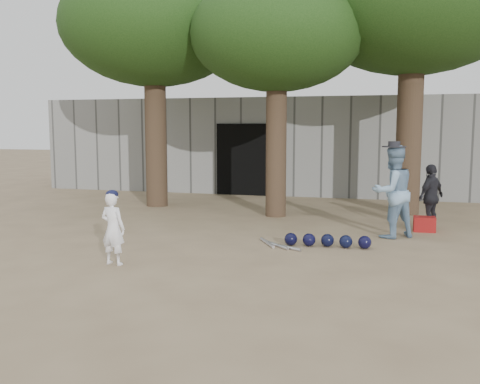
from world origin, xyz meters
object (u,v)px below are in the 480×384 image
(boy_player, at_px, (113,229))
(spectator_blue, at_px, (392,192))
(spectator_dark, at_px, (431,197))
(red_bag, at_px, (424,224))

(boy_player, relative_size, spectator_blue, 0.63)
(spectator_dark, relative_size, red_bag, 3.21)
(spectator_blue, relative_size, spectator_dark, 1.31)
(spectator_dark, bearing_deg, red_bag, 10.15)
(boy_player, height_order, red_bag, boy_player)
(red_bag, bearing_deg, boy_player, -139.95)
(boy_player, distance_m, red_bag, 6.25)
(spectator_blue, bearing_deg, red_bag, -165.43)
(spectator_dark, bearing_deg, boy_player, -13.20)
(spectator_blue, height_order, spectator_dark, spectator_blue)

